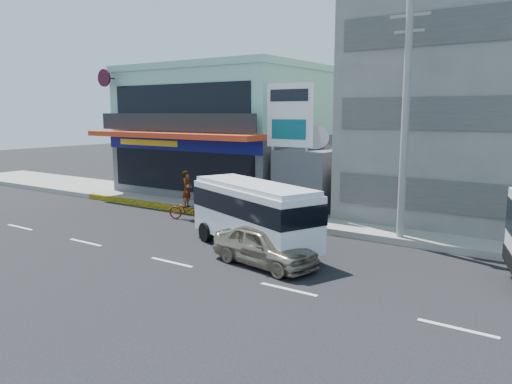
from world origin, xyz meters
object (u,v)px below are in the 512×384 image
(billboard, at_px, (290,123))
(satellite_dish, at_px, (315,148))
(sedan, at_px, (264,246))
(minibus, at_px, (254,210))
(shop_building, at_px, (230,134))
(utility_pole_near, at_px, (405,120))
(motorcycle_rider, at_px, (187,203))

(billboard, bearing_deg, satellite_dish, 74.48)
(sedan, bearing_deg, minibus, 56.14)
(sedan, bearing_deg, shop_building, 52.55)
(utility_pole_near, height_order, minibus, utility_pole_near)
(shop_building, xyz_separation_m, motorcycle_rider, (3.38, -7.99, -3.17))
(shop_building, bearing_deg, billboard, -32.32)
(utility_pole_near, bearing_deg, sedan, -117.52)
(billboard, height_order, motorcycle_rider, billboard)
(billboard, relative_size, sedan, 1.64)
(minibus, relative_size, motorcycle_rider, 2.69)
(shop_building, xyz_separation_m, satellite_dish, (8.00, -2.95, -0.42))
(billboard, relative_size, minibus, 1.02)
(satellite_dish, height_order, billboard, billboard)
(billboard, bearing_deg, utility_pole_near, -15.48)
(satellite_dish, relative_size, motorcycle_rider, 0.60)
(shop_building, distance_m, motorcycle_rider, 9.24)
(billboard, bearing_deg, sedan, -65.15)
(billboard, relative_size, utility_pole_near, 0.69)
(sedan, relative_size, motorcycle_rider, 1.68)
(minibus, distance_m, motorcycle_rider, 6.79)
(shop_building, distance_m, minibus, 14.61)
(satellite_dish, height_order, motorcycle_rider, satellite_dish)
(motorcycle_rider, bearing_deg, billboard, 38.29)
(minibus, distance_m, sedan, 2.28)
(utility_pole_near, xyz_separation_m, minibus, (-4.49, -4.29, -3.54))
(utility_pole_near, relative_size, minibus, 1.48)
(satellite_dish, xyz_separation_m, minibus, (1.51, -7.89, -1.96))
(minibus, bearing_deg, shop_building, 131.28)
(satellite_dish, relative_size, minibus, 0.22)
(shop_building, height_order, satellite_dish, shop_building)
(utility_pole_near, distance_m, sedan, 7.86)
(shop_building, relative_size, minibus, 1.83)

